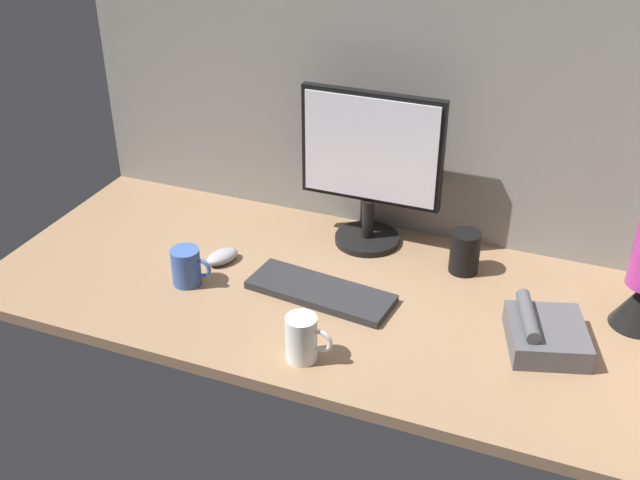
% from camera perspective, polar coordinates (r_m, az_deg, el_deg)
% --- Properties ---
extents(ground_plane, '(1.80, 0.80, 0.03)m').
position_cam_1_polar(ground_plane, '(1.96, 1.57, -3.95)').
color(ground_plane, '#8C6B4C').
extents(cubicle_wall_back, '(1.80, 0.05, 0.70)m').
position_cam_1_polar(cubicle_wall_back, '(2.11, 5.29, 9.74)').
color(cubicle_wall_back, gray).
rests_on(cubicle_wall_back, ground_plane).
extents(monitor, '(0.39, 0.18, 0.43)m').
position_cam_1_polar(monitor, '(2.05, 3.77, 5.70)').
color(monitor, black).
rests_on(monitor, ground_plane).
extents(keyboard, '(0.38, 0.17, 0.02)m').
position_cam_1_polar(keyboard, '(1.92, 0.03, -3.86)').
color(keyboard, '#262628').
rests_on(keyboard, ground_plane).
extents(mouse, '(0.09, 0.11, 0.03)m').
position_cam_1_polar(mouse, '(2.06, -7.30, -1.25)').
color(mouse, '#99999E').
rests_on(mouse, ground_plane).
extents(mug_ceramic_white, '(0.11, 0.07, 0.11)m').
position_cam_1_polar(mug_ceramic_white, '(1.69, -1.31, -7.33)').
color(mug_ceramic_white, white).
rests_on(mug_ceramic_white, ground_plane).
extents(mug_black_travel, '(0.08, 0.08, 0.11)m').
position_cam_1_polar(mug_black_travel, '(2.03, 10.72, -0.89)').
color(mug_black_travel, black).
rests_on(mug_black_travel, ground_plane).
extents(mug_ceramic_blue, '(0.11, 0.07, 0.10)m').
position_cam_1_polar(mug_ceramic_blue, '(1.97, -9.87, -1.96)').
color(mug_ceramic_blue, '#38569E').
rests_on(mug_ceramic_blue, ground_plane).
extents(desk_phone, '(0.22, 0.23, 0.09)m').
position_cam_1_polar(desk_phone, '(1.82, 16.37, -6.73)').
color(desk_phone, '#4C4C51').
rests_on(desk_phone, ground_plane).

